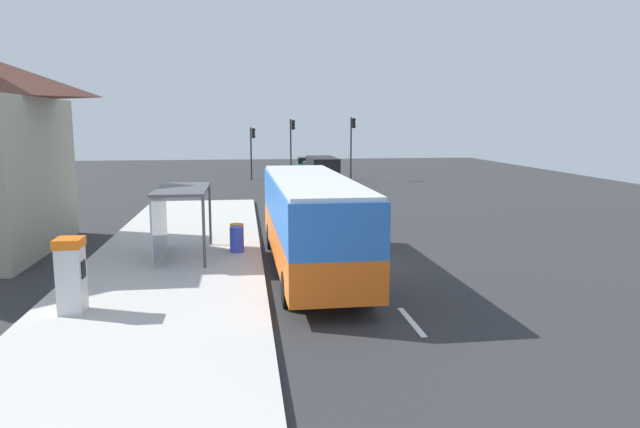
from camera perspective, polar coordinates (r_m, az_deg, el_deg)
The scene contains 21 objects.
ground_plane at distance 34.47m, azimuth -0.88°, elevation 0.53°, with size 56.00×92.00×0.04m, color #2D2D30.
sidewalk_platform at distance 22.56m, azimuth -13.65°, elevation -3.95°, with size 6.20×30.00×0.18m, color beige.
lane_stripe_seg_0 at distance 15.33m, azimuth 8.86°, elevation -10.28°, with size 0.16×2.20×0.01m, color silver.
lane_stripe_seg_1 at distance 19.97m, azimuth 4.83°, elevation -5.64°, with size 0.16×2.20×0.01m, color silver.
lane_stripe_seg_2 at distance 24.75m, azimuth 2.37°, elevation -2.76°, with size 0.16×2.20×0.01m, color silver.
lane_stripe_seg_3 at distance 29.60m, azimuth 0.72°, elevation -0.82°, with size 0.16×2.20×0.01m, color silver.
lane_stripe_seg_4 at distance 34.50m, azimuth -0.46°, elevation 0.58°, with size 0.16×2.20×0.01m, color silver.
lane_stripe_seg_5 at distance 39.42m, azimuth -1.35°, elevation 1.63°, with size 0.16×2.20×0.01m, color silver.
lane_stripe_seg_6 at distance 44.36m, azimuth -2.04°, elevation 2.44°, with size 0.16×2.20×0.01m, color silver.
lane_stripe_seg_7 at distance 49.31m, azimuth -2.60°, elevation 3.10°, with size 0.16×2.20×0.01m, color silver.
bus at distance 19.61m, azimuth -0.93°, elevation -0.40°, with size 2.65×11.04×3.21m.
white_van at distance 45.77m, azimuth 0.23°, elevation 4.33°, with size 2.05×5.21×2.30m.
sedan_near at distance 58.87m, azimuth -1.40°, elevation 4.82°, with size 2.01×4.48×1.52m.
sedan_far at distance 52.07m, azimuth -0.60°, elevation 4.28°, with size 2.03×4.49×1.52m.
ticket_machine at distance 16.32m, azimuth -23.00°, elevation -5.44°, with size 0.66×0.76×1.94m.
recycling_bin_blue at distance 22.27m, azimuth -8.07°, elevation -2.46°, with size 0.52×0.52×0.95m, color blue.
recycling_bin_orange at distance 22.95m, azimuth -8.06°, elevation -2.12°, with size 0.52×0.52×0.95m, color orange.
traffic_light_near_side at distance 51.25m, azimuth 3.13°, elevation 7.30°, with size 0.49×0.28×5.40m.
traffic_light_far_side at distance 51.21m, azimuth -6.60°, elevation 6.67°, with size 0.49×0.28×4.55m.
traffic_light_median at distance 52.16m, azimuth -2.75°, elevation 7.24°, with size 0.49×0.28×5.25m.
bus_shelter at distance 21.77m, azimuth -14.00°, elevation 0.95°, with size 1.80×4.00×2.50m.
Camera 1 is at (-3.91, -19.88, 5.03)m, focal length 32.98 mm.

